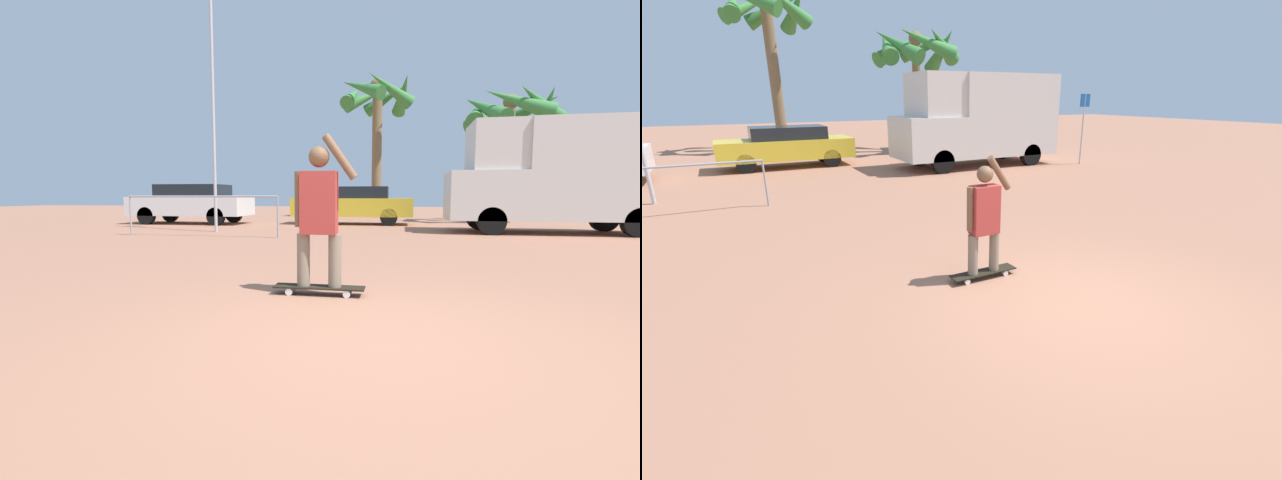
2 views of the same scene
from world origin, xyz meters
The scene contains 10 objects.
ground_plane centered at (0.00, 0.00, 0.00)m, with size 80.00×80.00×0.00m, color #A36B51.
skateboard centered at (-0.68, 1.38, 0.08)m, with size 0.98×0.23×0.09m.
person_skateboarder centered at (-0.68, 1.38, 0.93)m, with size 0.67×0.22×1.62m.
camper_van centered at (4.54, 10.19, 1.69)m, with size 5.77×2.19×3.15m.
parked_car_yellow centered at (-1.62, 13.10, 0.75)m, with size 4.46×1.70×1.41m.
parked_car_white centered at (-7.77, 12.24, 0.80)m, with size 4.47×1.91×1.49m.
palm_tree_near_van centered at (4.31, 15.00, 4.28)m, with size 4.01×4.03×5.28m.
palm_tree_center_background centered at (-1.13, 18.63, 5.61)m, with size 3.81×4.04×6.94m.
flagpole centered at (-5.19, 8.81, 4.42)m, with size 0.81×0.12×7.99m.
plaza_railing_segment centered at (-4.95, 7.31, 0.90)m, with size 4.17×0.05×1.08m.
Camera 1 is at (0.18, -3.07, 1.06)m, focal length 24.00 mm.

